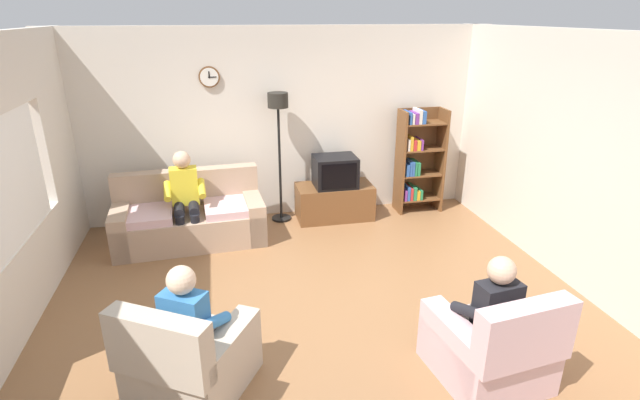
{
  "coord_description": "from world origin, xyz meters",
  "views": [
    {
      "loc": [
        -0.91,
        -4.22,
        2.85
      ],
      "look_at": [
        0.12,
        0.66,
        0.92
      ],
      "focal_mm": 27.26,
      "sensor_mm": 36.0,
      "label": 1
    }
  ],
  "objects_px": {
    "tv": "(335,171)",
    "person_on_couch": "(185,194)",
    "person_in_right_armchair": "(488,309)",
    "armchair_near_window": "(190,360)",
    "armchair_near_bookshelf": "(490,348)",
    "tv_stand": "(334,201)",
    "bookshelf": "(417,159)",
    "floor_lamp": "(278,122)",
    "person_in_left_armchair": "(193,320)",
    "couch": "(190,219)"
  },
  "relations": [
    {
      "from": "tv",
      "to": "person_on_couch",
      "type": "distance_m",
      "value": 2.12
    },
    {
      "from": "person_in_right_armchair",
      "to": "armchair_near_window",
      "type": "bearing_deg",
      "value": 173.47
    },
    {
      "from": "armchair_near_bookshelf",
      "to": "person_on_couch",
      "type": "bearing_deg",
      "value": 129.15
    },
    {
      "from": "tv_stand",
      "to": "bookshelf",
      "type": "xyz_separation_m",
      "value": [
        1.28,
        0.07,
        0.55
      ]
    },
    {
      "from": "floor_lamp",
      "to": "armchair_near_bookshelf",
      "type": "relative_size",
      "value": 1.9
    },
    {
      "from": "armchair_near_window",
      "to": "person_in_left_armchair",
      "type": "distance_m",
      "value": 0.33
    },
    {
      "from": "couch",
      "to": "person_on_couch",
      "type": "relative_size",
      "value": 1.57
    },
    {
      "from": "tv_stand",
      "to": "person_in_right_armchair",
      "type": "xyz_separation_m",
      "value": [
        0.44,
        -3.48,
        0.35
      ]
    },
    {
      "from": "couch",
      "to": "floor_lamp",
      "type": "xyz_separation_m",
      "value": [
        1.27,
        0.47,
        1.14
      ]
    },
    {
      "from": "tv",
      "to": "person_in_right_armchair",
      "type": "relative_size",
      "value": 0.54
    },
    {
      "from": "armchair_near_window",
      "to": "person_in_left_armchair",
      "type": "relative_size",
      "value": 1.04
    },
    {
      "from": "person_in_left_armchair",
      "to": "person_in_right_armchair",
      "type": "xyz_separation_m",
      "value": [
        2.34,
        -0.35,
        0.0
      ]
    },
    {
      "from": "couch",
      "to": "floor_lamp",
      "type": "relative_size",
      "value": 1.05
    },
    {
      "from": "bookshelf",
      "to": "person_on_couch",
      "type": "relative_size",
      "value": 1.27
    },
    {
      "from": "armchair_near_bookshelf",
      "to": "person_on_couch",
      "type": "xyz_separation_m",
      "value": [
        -2.52,
        3.09,
        0.41
      ]
    },
    {
      "from": "tv_stand",
      "to": "tv",
      "type": "distance_m",
      "value": 0.47
    },
    {
      "from": "bookshelf",
      "to": "person_on_couch",
      "type": "bearing_deg",
      "value": -170.73
    },
    {
      "from": "tv_stand",
      "to": "armchair_near_bookshelf",
      "type": "bearing_deg",
      "value": -82.82
    },
    {
      "from": "person_in_left_armchair",
      "to": "couch",
      "type": "bearing_deg",
      "value": 93.11
    },
    {
      "from": "tv_stand",
      "to": "armchair_near_window",
      "type": "xyz_separation_m",
      "value": [
        -1.95,
        -3.21,
        0.04
      ]
    },
    {
      "from": "floor_lamp",
      "to": "armchair_near_bookshelf",
      "type": "bearing_deg",
      "value": -71.5
    },
    {
      "from": "floor_lamp",
      "to": "person_on_couch",
      "type": "relative_size",
      "value": 1.49
    },
    {
      "from": "tv_stand",
      "to": "person_in_right_armchair",
      "type": "bearing_deg",
      "value": -82.82
    },
    {
      "from": "person_on_couch",
      "to": "person_in_right_armchair",
      "type": "height_order",
      "value": "person_on_couch"
    },
    {
      "from": "tv",
      "to": "armchair_near_bookshelf",
      "type": "bearing_deg",
      "value": -82.78
    },
    {
      "from": "person_in_left_armchair",
      "to": "tv",
      "type": "bearing_deg",
      "value": 58.53
    },
    {
      "from": "floor_lamp",
      "to": "person_on_couch",
      "type": "height_order",
      "value": "floor_lamp"
    },
    {
      "from": "floor_lamp",
      "to": "person_in_right_armchair",
      "type": "xyz_separation_m",
      "value": [
        1.22,
        -3.58,
        -0.85
      ]
    },
    {
      "from": "person_on_couch",
      "to": "person_in_right_armchair",
      "type": "bearing_deg",
      "value": -50.16
    },
    {
      "from": "bookshelf",
      "to": "tv",
      "type": "bearing_deg",
      "value": -175.8
    },
    {
      "from": "person_on_couch",
      "to": "armchair_near_bookshelf",
      "type": "bearing_deg",
      "value": -50.85
    },
    {
      "from": "floor_lamp",
      "to": "tv_stand",
      "type": "bearing_deg",
      "value": -7.25
    },
    {
      "from": "armchair_near_bookshelf",
      "to": "person_in_right_armchair",
      "type": "height_order",
      "value": "person_in_right_armchair"
    },
    {
      "from": "couch",
      "to": "armchair_near_bookshelf",
      "type": "height_order",
      "value": "same"
    },
    {
      "from": "bookshelf",
      "to": "person_on_couch",
      "type": "distance_m",
      "value": 3.39
    },
    {
      "from": "tv_stand",
      "to": "person_on_couch",
      "type": "distance_m",
      "value": 2.17
    },
    {
      "from": "floor_lamp",
      "to": "person_on_couch",
      "type": "distance_m",
      "value": 1.6
    },
    {
      "from": "bookshelf",
      "to": "floor_lamp",
      "type": "relative_size",
      "value": 0.85
    },
    {
      "from": "armchair_near_bookshelf",
      "to": "person_in_left_armchair",
      "type": "bearing_deg",
      "value": 169.45
    },
    {
      "from": "couch",
      "to": "tv",
      "type": "height_order",
      "value": "tv"
    },
    {
      "from": "person_on_couch",
      "to": "tv_stand",
      "type": "bearing_deg",
      "value": 12.98
    },
    {
      "from": "armchair_near_window",
      "to": "person_on_couch",
      "type": "xyz_separation_m",
      "value": [
        -0.12,
        2.73,
        0.41
      ]
    },
    {
      "from": "tv",
      "to": "person_in_right_armchair",
      "type": "bearing_deg",
      "value": -82.77
    },
    {
      "from": "tv",
      "to": "person_in_right_armchair",
      "type": "distance_m",
      "value": 3.49
    },
    {
      "from": "armchair_near_bookshelf",
      "to": "person_in_right_armchair",
      "type": "xyz_separation_m",
      "value": [
        -0.01,
        0.09,
        0.32
      ]
    },
    {
      "from": "armchair_near_window",
      "to": "armchair_near_bookshelf",
      "type": "distance_m",
      "value": 2.42
    },
    {
      "from": "tv_stand",
      "to": "person_in_left_armchair",
      "type": "xyz_separation_m",
      "value": [
        -1.9,
        -3.13,
        0.35
      ]
    },
    {
      "from": "couch",
      "to": "armchair_near_window",
      "type": "distance_m",
      "value": 2.84
    },
    {
      "from": "couch",
      "to": "person_in_right_armchair",
      "type": "bearing_deg",
      "value": -51.35
    },
    {
      "from": "couch",
      "to": "bookshelf",
      "type": "height_order",
      "value": "bookshelf"
    }
  ]
}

